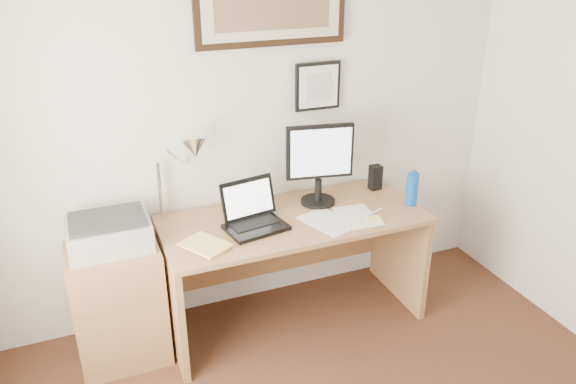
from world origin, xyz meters
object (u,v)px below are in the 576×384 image
water_bottle (412,189)px  desk (289,245)px  lcd_monitor (319,161)px  laptop (253,217)px  side_cabinet (119,304)px  printer (109,233)px  book (193,252)px

water_bottle → desk: (-0.76, 0.19, -0.34)m
lcd_monitor → laptop: bearing=-164.4°
desk → lcd_monitor: 0.57m
water_bottle → lcd_monitor: 0.61m
desk → laptop: bearing=-160.3°
side_cabinet → printer: size_ratio=1.66×
water_bottle → laptop: size_ratio=0.56×
side_cabinet → lcd_monitor: size_ratio=1.40×
water_bottle → book: 1.43m
side_cabinet → laptop: laptop is taller
desk → laptop: 0.40m
side_cabinet → desk: desk is taller
laptop → lcd_monitor: lcd_monitor is taller
laptop → printer: bearing=173.3°
book → lcd_monitor: size_ratio=0.49×
laptop → desk: bearing=19.7°
book → lcd_monitor: 0.99m
lcd_monitor → desk: bearing=-169.6°
water_bottle → laptop: 1.03m
desk → printer: 1.11m
water_bottle → desk: size_ratio=0.13×
side_cabinet → book: bearing=-31.6°
laptop → printer: 0.81m
book → printer: printer is taller
book → lcd_monitor: lcd_monitor is taller
side_cabinet → laptop: (0.81, -0.06, 0.44)m
side_cabinet → desk: size_ratio=0.46×
side_cabinet → printer: 0.45m
water_bottle → lcd_monitor: size_ratio=0.41×
lcd_monitor → printer: (-1.29, -0.04, -0.22)m
book → desk: bearing=23.0°
side_cabinet → laptop: size_ratio=1.94×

